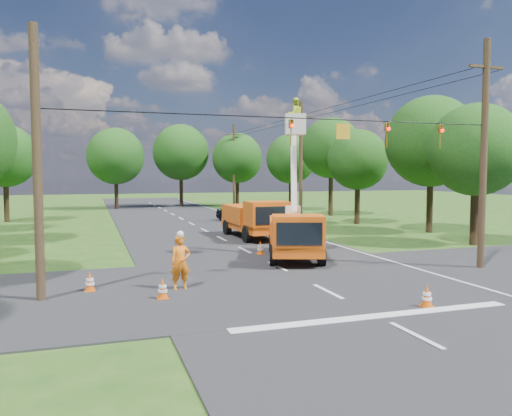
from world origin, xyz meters
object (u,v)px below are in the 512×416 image
object	(u,v)px
pole_right_far	(234,166)
tree_right_e	(291,159)
traffic_cone_2	(292,239)
pole_right_mid	(301,162)
pole_left	(37,164)
tree_right_a	(476,150)
ground_worker	(181,262)
bucket_truck	(295,226)
traffic_cone_4	(90,282)
tree_far_b	(181,152)
pole_right_near	(484,153)
tree_right_b	(431,142)
traffic_cone_6	(280,228)
tree_far_a	(116,156)
tree_left_f	(5,156)
distant_car	(236,213)
tree_far_c	(237,158)
tree_right_d	(331,148)
tree_right_c	(358,160)
traffic_cone_1	(260,248)
traffic_cone_0	(427,296)
traffic_cone_3	(163,289)
second_truck	(255,218)

from	to	relation	value
pole_right_far	tree_right_e	world-z (taller)	pole_right_far
traffic_cone_2	pole_right_mid	bearing A→B (deg)	64.09
pole_left	tree_right_a	distance (m)	23.79
ground_worker	tree_right_e	size ratio (longest dim) A/B	0.23
bucket_truck	traffic_cone_4	distance (m)	10.39
tree_far_b	traffic_cone_4	bearing A→B (deg)	-103.93
pole_right_near	tree_right_b	bearing A→B (deg)	61.56
pole_right_near	tree_right_b	distance (m)	13.71
traffic_cone_6	tree_far_a	world-z (taller)	tree_far_a
pole_left	tree_right_b	xyz separation A→B (m)	(24.50, 12.00, 1.93)
pole_left	tree_left_f	xyz separation A→B (m)	(-5.30, 30.00, 1.19)
pole_right_near	pole_right_mid	distance (m)	20.00
distant_car	bucket_truck	bearing A→B (deg)	-118.33
traffic_cone_4	tree_far_c	xyz separation A→B (m)	(17.47, 41.21, 5.70)
tree_right_d	bucket_truck	bearing A→B (deg)	-120.68
tree_right_e	tree_far_b	size ratio (longest dim) A/B	0.84
tree_right_d	tree_right_c	bearing A→B (deg)	-101.31
traffic_cone_4	bucket_truck	bearing A→B (deg)	22.30
traffic_cone_1	pole_right_mid	distance (m)	16.44
bucket_truck	tree_far_a	bearing A→B (deg)	119.18
pole_right_near	tree_right_a	bearing A→B (deg)	50.19
tree_right_b	tree_far_b	size ratio (longest dim) A/B	0.93
ground_worker	tree_right_b	world-z (taller)	tree_right_b
pole_right_far	tree_far_b	world-z (taller)	tree_far_b
traffic_cone_0	traffic_cone_3	distance (m)	8.53
tree_right_e	tree_right_b	bearing A→B (deg)	-87.01
ground_worker	tree_far_c	bearing A→B (deg)	68.59
tree_left_f	tree_right_a	size ratio (longest dim) A/B	1.01
traffic_cone_1	pole_right_mid	bearing A→B (deg)	58.99
pole_right_far	pole_right_mid	bearing A→B (deg)	-90.00
second_truck	tree_far_a	size ratio (longest dim) A/B	0.71
traffic_cone_4	pole_right_far	xyz separation A→B (m)	(16.47, 39.21, 4.75)
distant_car	tree_far_a	distance (m)	21.72
bucket_truck	tree_left_f	size ratio (longest dim) A/B	0.94
traffic_cone_3	tree_right_d	distance (m)	35.33
traffic_cone_4	tree_far_a	distance (m)	42.72
pole_left	tree_right_e	bearing A→B (deg)	56.35
traffic_cone_0	tree_right_c	xyz separation A→B (m)	(11.14, 23.73, 4.95)
tree_right_a	pole_right_far	bearing A→B (deg)	98.37
pole_left	tree_right_d	distance (m)	36.39
tree_right_a	tree_right_b	world-z (taller)	tree_right_b
traffic_cone_0	traffic_cone_4	xyz separation A→B (m)	(-10.03, 5.52, 0.00)
tree_right_a	tree_right_c	bearing A→B (deg)	91.32
tree_right_c	tree_far_a	distance (m)	30.13
traffic_cone_2	tree_left_f	size ratio (longest dim) A/B	0.08
traffic_cone_2	traffic_cone_4	bearing A→B (deg)	-143.46
tree_left_f	tree_right_b	xyz separation A→B (m)	(29.80, -18.00, 0.75)
ground_worker	tree_right_a	xyz separation A→B (m)	(18.35, 5.92, 4.56)
ground_worker	traffic_cone_4	bearing A→B (deg)	164.63
traffic_cone_2	tree_right_a	distance (m)	11.95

